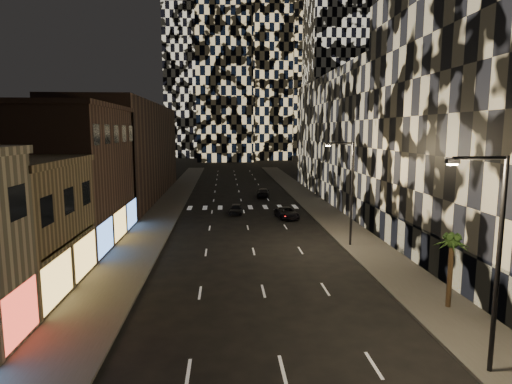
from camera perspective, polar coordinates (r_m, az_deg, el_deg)
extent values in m
cube|color=#47443F|center=(57.27, -11.83, -2.06)|extent=(4.00, 120.00, 0.15)
cube|color=#47443F|center=(58.10, 8.13, -1.83)|extent=(4.00, 120.00, 0.15)
cube|color=#4C4C47|center=(57.03, -9.73, -2.05)|extent=(0.20, 120.00, 0.15)
cube|color=#4C4C47|center=(57.69, 6.09, -1.86)|extent=(0.20, 120.00, 0.15)
cube|color=#463127|center=(42.19, -24.50, 1.88)|extent=(10.00, 15.00, 12.00)
cube|color=#463127|center=(67.54, -16.81, 5.22)|extent=(10.00, 40.00, 14.00)
cube|color=#383838|center=(34.81, 21.01, -6.67)|extent=(0.60, 25.00, 3.00)
cube|color=#232326|center=(66.75, 15.47, 6.96)|extent=(16.00, 40.00, 18.00)
cube|color=black|center=(151.11, 11.16, 23.36)|extent=(20.00, 20.00, 100.00)
cube|color=black|center=(150.59, -4.30, 22.56)|extent=(18.00, 18.00, 95.00)
cylinder|color=black|center=(20.06, 29.57, -8.68)|extent=(0.20, 0.20, 9.00)
cylinder|color=black|center=(18.73, 27.71, 4.03)|extent=(2.20, 0.14, 0.14)
cube|color=black|center=(18.18, 24.73, 3.74)|extent=(0.50, 0.25, 0.18)
cube|color=#FFEAB2|center=(18.19, 24.71, 3.37)|extent=(0.35, 0.18, 0.06)
cylinder|color=black|center=(37.91, 12.65, -0.27)|extent=(0.20, 0.20, 9.00)
cylinder|color=black|center=(37.22, 11.23, 6.42)|extent=(2.20, 0.14, 0.14)
cube|color=black|center=(36.95, 9.57, 6.26)|extent=(0.50, 0.25, 0.18)
cube|color=#FFEAB2|center=(36.95, 9.57, 6.08)|extent=(0.35, 0.18, 0.06)
imported|color=black|center=(52.15, -2.69, -2.28)|extent=(1.83, 3.79, 1.25)
imported|color=black|center=(65.48, 0.95, -0.09)|extent=(2.30, 4.76, 1.34)
imported|color=black|center=(49.74, 4.15, -2.80)|extent=(2.67, 4.79, 1.27)
cylinder|color=#47331E|center=(26.94, 24.43, -10.10)|extent=(0.28, 0.28, 3.67)
sphere|color=#223F16|center=(26.40, 24.69, -5.95)|extent=(0.80, 0.80, 0.80)
cone|color=#223F16|center=(26.52, 25.27, -6.06)|extent=(1.62, 0.55, 0.97)
cone|color=#223F16|center=(26.68, 24.88, -5.95)|extent=(1.39, 1.32, 0.97)
cone|color=#223F16|center=(26.65, 24.35, -5.93)|extent=(0.44, 1.61, 0.97)
cone|color=#223F16|center=(26.44, 24.06, -6.02)|extent=(1.50, 1.16, 0.97)
cone|color=#223F16|center=(26.21, 24.25, -6.15)|extent=(1.62, 0.78, 0.97)
cone|color=#223F16|center=(26.14, 24.76, -6.22)|extent=(0.88, 1.60, 0.97)
cone|color=#223F16|center=(26.28, 25.22, -6.18)|extent=(1.07, 1.54, 0.97)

